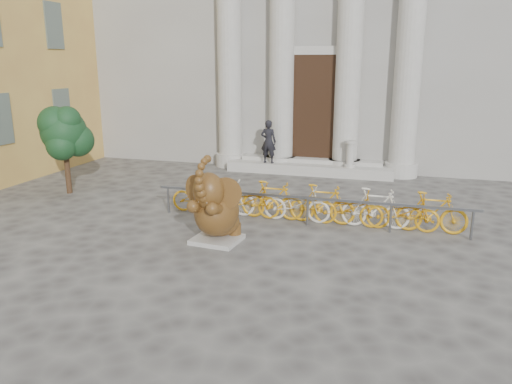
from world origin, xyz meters
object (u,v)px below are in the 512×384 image
(bike_rack, at_px, (309,203))
(elephant_statue, at_px, (216,211))
(tree, at_px, (64,133))
(pedestrian, at_px, (268,142))

(bike_rack, bearing_deg, elephant_statue, -130.27)
(tree, distance_m, pedestrian, 6.95)
(bike_rack, distance_m, pedestrian, 5.97)
(elephant_statue, relative_size, tree, 0.76)
(tree, xyz_separation_m, pedestrian, (5.13, 4.64, -0.73))
(tree, relative_size, pedestrian, 1.71)
(bike_rack, distance_m, tree, 7.79)
(elephant_statue, xyz_separation_m, pedestrian, (-0.78, 7.42, 0.40))
(tree, bearing_deg, bike_rack, -5.50)
(elephant_statue, height_order, pedestrian, elephant_statue)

